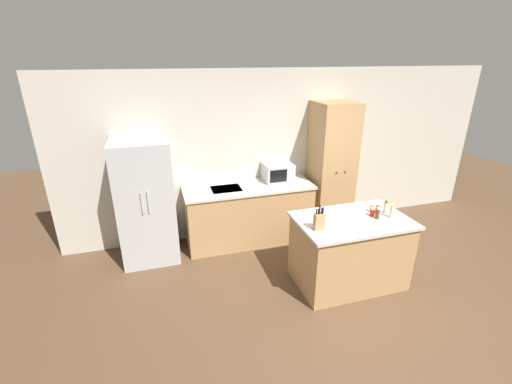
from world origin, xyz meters
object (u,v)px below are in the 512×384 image
pantry_cabinet (331,169)px  spice_bottle_pale_salt (378,213)px  spice_bottle_orange_cap (386,207)px  spice_bottle_short_red (372,212)px  microwave (278,172)px  spice_bottle_tall_dark (392,211)px  refrigerator (146,201)px  spice_bottle_green_herb (377,210)px  knife_block (319,221)px  spice_bottle_amber_oil (372,208)px

pantry_cabinet → spice_bottle_pale_salt: pantry_cabinet is taller
spice_bottle_orange_cap → pantry_cabinet: bearing=90.9°
spice_bottle_short_red → spice_bottle_orange_cap: 0.21m
microwave → spice_bottle_tall_dark: 1.87m
refrigerator → spice_bottle_green_herb: 3.10m
refrigerator → knife_block: bearing=-38.2°
spice_bottle_tall_dark → spice_bottle_green_herb: (-0.12, 0.13, -0.03)m
pantry_cabinet → microwave: pantry_cabinet is taller
pantry_cabinet → knife_block: size_ratio=6.95×
spice_bottle_short_red → spice_bottle_pale_salt: bearing=-82.9°
microwave → spice_bottle_short_red: (0.70, -1.53, -0.11)m
pantry_cabinet → spice_bottle_green_herb: pantry_cabinet is taller
knife_block → spice_bottle_amber_oil: knife_block is taller
refrigerator → spice_bottle_short_red: refrigerator is taller
microwave → refrigerator: bearing=-175.4°
spice_bottle_amber_oil → spice_bottle_short_red: bearing=-123.0°
refrigerator → knife_block: 2.43m
spice_bottle_pale_salt → pantry_cabinet: bearing=83.6°
refrigerator → spice_bottle_green_herb: (2.80, -1.34, 0.09)m
refrigerator → spice_bottle_amber_oil: size_ratio=16.00×
knife_block → spice_bottle_pale_salt: 0.82m
refrigerator → pantry_cabinet: 2.90m
pantry_cabinet → spice_bottle_pale_salt: bearing=-96.4°
spice_bottle_orange_cap → refrigerator: bearing=155.2°
pantry_cabinet → spice_bottle_tall_dark: 1.54m
spice_bottle_tall_dark → spice_bottle_short_red: size_ratio=1.66×
spice_bottle_amber_oil → pantry_cabinet: bearing=85.0°
refrigerator → spice_bottle_tall_dark: (2.91, -1.47, 0.11)m
microwave → spice_bottle_short_red: 1.68m
microwave → spice_bottle_pale_salt: microwave is taller
knife_block → spice_bottle_orange_cap: 1.02m
knife_block → spice_bottle_orange_cap: knife_block is taller
spice_bottle_amber_oil → spice_bottle_orange_cap: (0.14, -0.08, 0.03)m
spice_bottle_short_red → spice_bottle_green_herb: size_ratio=0.89×
knife_block → spice_bottle_orange_cap: bearing=8.8°
pantry_cabinet → spice_bottle_orange_cap: size_ratio=12.55×
microwave → spice_bottle_amber_oil: 1.62m
refrigerator → spice_bottle_orange_cap: bearing=-24.8°
refrigerator → spice_bottle_pale_salt: 3.09m
refrigerator → microwave: (2.01, 0.16, 0.19)m
spice_bottle_tall_dark → spice_bottle_orange_cap: (0.00, 0.13, -0.00)m
microwave → spice_bottle_tall_dark: microwave is taller
spice_bottle_short_red → spice_bottle_amber_oil: 0.12m
spice_bottle_amber_oil → spice_bottle_orange_cap: spice_bottle_orange_cap is taller
knife_block → spice_bottle_tall_dark: size_ratio=1.74×
spice_bottle_green_herb → refrigerator: bearing=154.4°
refrigerator → spice_bottle_amber_oil: (2.77, -1.27, 0.08)m
spice_bottle_tall_dark → spice_bottle_pale_salt: (-0.19, 0.02, -0.01)m
microwave → spice_bottle_amber_oil: (0.76, -1.43, -0.10)m
spice_bottle_tall_dark → spice_bottle_orange_cap: size_ratio=1.04×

